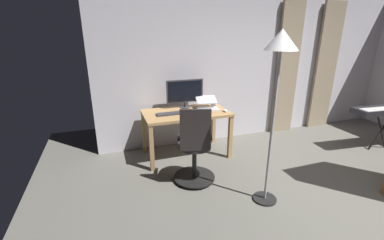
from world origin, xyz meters
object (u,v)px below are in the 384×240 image
(computer_monitor, at_px, (185,92))
(computer_keyboard, at_px, (169,114))
(desk, at_px, (186,118))
(floor_lamp, at_px, (280,59))
(office_chair, at_px, (195,149))
(cell_phone_face_up, at_px, (200,116))
(computer_mouse, at_px, (225,111))
(cell_phone_by_monitor, at_px, (213,105))
(laptop, at_px, (207,105))

(computer_monitor, distance_m, computer_keyboard, 0.53)
(desk, bearing_deg, floor_lamp, 109.46)
(office_chair, distance_m, cell_phone_face_up, 0.68)
(computer_keyboard, bearing_deg, computer_mouse, 170.58)
(cell_phone_face_up, bearing_deg, cell_phone_by_monitor, -115.29)
(laptop, xyz_separation_m, cell_phone_by_monitor, (-0.19, -0.17, -0.05))
(computer_keyboard, height_order, computer_mouse, computer_mouse)
(computer_monitor, relative_size, computer_mouse, 6.16)
(desk, bearing_deg, cell_phone_by_monitor, -158.62)
(cell_phone_face_up, relative_size, cell_phone_by_monitor, 1.00)
(desk, height_order, floor_lamp, floor_lamp)
(floor_lamp, bearing_deg, cell_phone_by_monitor, -91.50)
(desk, relative_size, laptop, 3.26)
(cell_phone_by_monitor, distance_m, floor_lamp, 1.92)
(computer_mouse, relative_size, cell_phone_by_monitor, 0.69)
(desk, bearing_deg, cell_phone_face_up, 116.30)
(laptop, height_order, floor_lamp, floor_lamp)
(office_chair, xyz_separation_m, computer_monitor, (-0.22, -1.08, 0.51))
(cell_phone_face_up, distance_m, cell_phone_by_monitor, 0.65)
(office_chair, xyz_separation_m, laptop, (-0.53, -0.88, 0.31))
(office_chair, bearing_deg, floor_lamp, -26.90)
(computer_mouse, bearing_deg, cell_phone_by_monitor, -87.54)
(computer_mouse, height_order, cell_phone_face_up, computer_mouse)
(laptop, height_order, computer_mouse, laptop)
(laptop, bearing_deg, desk, 17.36)
(office_chair, relative_size, floor_lamp, 0.55)
(laptop, bearing_deg, cell_phone_face_up, 62.18)
(desk, height_order, computer_mouse, computer_mouse)
(laptop, distance_m, cell_phone_face_up, 0.40)
(computer_mouse, bearing_deg, computer_monitor, -40.79)
(computer_mouse, height_order, cell_phone_by_monitor, computer_mouse)
(office_chair, relative_size, laptop, 2.61)
(computer_mouse, bearing_deg, floor_lamp, 87.20)
(computer_keyboard, xyz_separation_m, computer_mouse, (-0.87, 0.14, 0.01))
(desk, distance_m, computer_mouse, 0.62)
(desk, distance_m, laptop, 0.41)
(computer_mouse, xyz_separation_m, cell_phone_by_monitor, (0.02, -0.42, -0.01))
(computer_monitor, height_order, computer_keyboard, computer_monitor)
(office_chair, height_order, laptop, office_chair)
(computer_keyboard, relative_size, floor_lamp, 0.19)
(cell_phone_face_up, relative_size, floor_lamp, 0.07)
(desk, xyz_separation_m, floor_lamp, (-0.52, 1.47, 1.02))
(computer_mouse, bearing_deg, cell_phone_face_up, 8.92)
(desk, bearing_deg, computer_mouse, 161.28)
(laptop, bearing_deg, computer_keyboard, 18.55)
(desk, distance_m, cell_phone_face_up, 0.31)
(office_chair, bearing_deg, computer_mouse, 57.46)
(laptop, relative_size, cell_phone_face_up, 2.83)
(laptop, bearing_deg, floor_lamp, 105.22)
(office_chair, bearing_deg, computer_monitor, 95.24)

